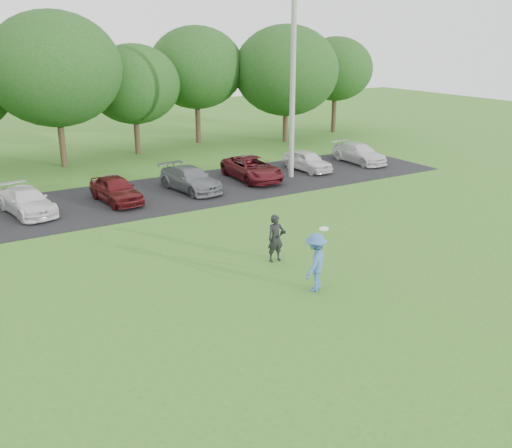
{
  "coord_description": "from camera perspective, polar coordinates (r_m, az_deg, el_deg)",
  "views": [
    {
      "loc": [
        -9.44,
        -11.95,
        7.39
      ],
      "look_at": [
        0.0,
        3.5,
        1.3
      ],
      "focal_mm": 40.0,
      "sensor_mm": 36.0,
      "label": 1
    }
  ],
  "objects": [
    {
      "name": "parked_cars",
      "position": [
        27.48,
        -11.3,
        3.94
      ],
      "size": [
        28.4,
        4.82,
        1.21
      ],
      "color": "#491110",
      "rests_on": "parking_lot"
    },
    {
      "name": "utility_pole",
      "position": [
        30.09,
        3.68,
        13.32
      ],
      "size": [
        0.28,
        0.28,
        9.29
      ],
      "primitive_type": "cylinder",
      "color": "gray",
      "rests_on": "ground"
    },
    {
      "name": "ground",
      "position": [
        16.92,
        6.24,
        -7.41
      ],
      "size": [
        100.0,
        100.0,
        0.0
      ],
      "primitive_type": "plane",
      "color": "#326E1F",
      "rests_on": "ground"
    },
    {
      "name": "parking_lot",
      "position": [
        27.67,
        -10.32,
        2.83
      ],
      "size": [
        32.0,
        6.5,
        0.03
      ],
      "primitive_type": "cube",
      "color": "black",
      "rests_on": "ground"
    },
    {
      "name": "tree_row",
      "position": [
        36.48,
        -14.32,
        14.14
      ],
      "size": [
        42.39,
        9.85,
        8.64
      ],
      "color": "#38281C",
      "rests_on": "ground"
    },
    {
      "name": "camera_bystander",
      "position": [
        19.2,
        1.98,
        -1.43
      ],
      "size": [
        0.62,
        0.45,
        1.64
      ],
      "color": "black",
      "rests_on": "ground"
    },
    {
      "name": "frisbee_player",
      "position": [
        17.08,
        5.96,
        -3.83
      ],
      "size": [
        1.34,
        1.2,
        2.07
      ],
      "color": "#3967A1",
      "rests_on": "ground"
    }
  ]
}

